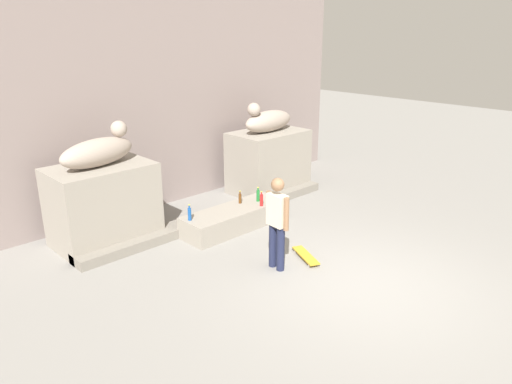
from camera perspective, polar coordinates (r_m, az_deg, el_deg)
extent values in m
plane|color=gray|center=(8.32, 13.12, -10.72)|extent=(40.00, 40.00, 0.00)
cube|color=gray|center=(11.56, -11.44, 12.93)|extent=(11.08, 0.60, 5.81)
cube|color=gray|center=(9.82, -17.63, -1.42)|extent=(1.91, 1.27, 1.56)
cube|color=gray|center=(12.36, 1.47, 3.64)|extent=(1.91, 1.27, 1.56)
ellipsoid|color=#A79789|center=(9.52, -18.25, 4.47)|extent=(1.68, 0.88, 0.52)
sphere|color=#A79789|center=(9.78, -15.94, 7.21)|extent=(0.32, 0.32, 0.32)
ellipsoid|color=#A79789|center=(12.13, 1.51, 8.39)|extent=(1.64, 0.68, 0.52)
sphere|color=#A79789|center=(11.66, -0.25, 9.74)|extent=(0.32, 0.32, 0.32)
cube|color=gray|center=(10.19, -2.57, -3.11)|extent=(2.37, 0.79, 0.44)
cylinder|color=#1E233F|center=(8.41, 2.93, -6.72)|extent=(0.14, 0.14, 0.82)
cylinder|color=#1E233F|center=(8.54, 2.01, -6.28)|extent=(0.14, 0.14, 0.82)
cube|color=beige|center=(8.20, 2.53, -2.14)|extent=(0.22, 0.37, 0.56)
sphere|color=#8C6647|center=(8.05, 2.58, 0.88)|extent=(0.23, 0.23, 0.23)
cylinder|color=#8C6647|center=(8.05, 3.62, -2.65)|extent=(0.09, 0.09, 0.58)
cylinder|color=#8C6647|center=(8.36, 1.49, -1.78)|extent=(0.09, 0.09, 0.58)
cube|color=gold|center=(8.98, 5.90, -7.47)|extent=(0.51, 0.81, 0.02)
cylinder|color=white|center=(9.21, 4.70, -6.99)|extent=(0.05, 0.06, 0.06)
cylinder|color=white|center=(9.27, 5.50, -6.85)|extent=(0.05, 0.06, 0.06)
cylinder|color=white|center=(8.73, 6.32, -8.60)|extent=(0.05, 0.06, 0.06)
cylinder|color=white|center=(8.79, 7.15, -8.44)|extent=(0.05, 0.06, 0.06)
cylinder|color=#593314|center=(10.36, -1.90, -0.79)|extent=(0.06, 0.06, 0.21)
cylinder|color=#593314|center=(10.32, -1.91, -0.08)|extent=(0.03, 0.03, 0.06)
cylinder|color=yellow|center=(10.31, -1.91, 0.11)|extent=(0.03, 0.03, 0.01)
cylinder|color=#1E722D|center=(10.47, 0.24, -0.45)|extent=(0.07, 0.07, 0.25)
cylinder|color=#1E722D|center=(10.42, 0.24, 0.36)|extent=(0.03, 0.03, 0.06)
cylinder|color=yellow|center=(10.41, 0.24, 0.54)|extent=(0.04, 0.04, 0.01)
cylinder|color=red|center=(10.20, 0.65, -0.98)|extent=(0.07, 0.07, 0.25)
cylinder|color=red|center=(10.15, 0.65, -0.15)|extent=(0.03, 0.03, 0.06)
cylinder|color=yellow|center=(10.14, 0.65, 0.04)|extent=(0.04, 0.04, 0.01)
cylinder|color=#194C99|center=(9.53, -7.87, -2.62)|extent=(0.07, 0.07, 0.26)
cylinder|color=#194C99|center=(9.48, -7.91, -1.73)|extent=(0.03, 0.03, 0.06)
cylinder|color=yellow|center=(9.46, -7.92, -1.52)|extent=(0.04, 0.04, 0.01)
cube|color=gray|center=(10.67, -4.71, -2.85)|extent=(6.47, 0.50, 0.19)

